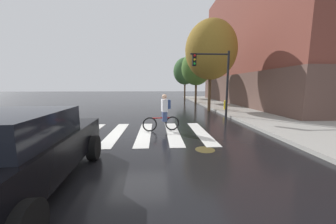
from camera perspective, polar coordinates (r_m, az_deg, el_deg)
ground_plane at (r=8.11m, az=-9.09°, el=-6.64°), size 120.00×120.00×0.00m
sidewalk at (r=11.30m, az=41.47°, el=-4.02°), size 6.50×50.00×0.15m
crosswalk_stripes at (r=8.09m, az=-7.33°, el=-6.61°), size 5.54×3.96×0.01m
manhole_cover at (r=6.18m, az=11.53°, el=-11.46°), size 0.64×0.64×0.01m
sedan_near at (r=4.57m, az=-39.75°, el=-9.60°), size 2.37×4.70×1.59m
cyclist at (r=8.31m, az=-1.34°, el=-0.24°), size 1.70×0.39×1.69m
traffic_light_near at (r=12.01m, az=14.50°, el=11.77°), size 2.47×0.28×4.20m
fire_hydrant at (r=15.47m, az=17.49°, el=2.16°), size 0.33×0.22×0.78m
street_tree_near at (r=15.58m, az=13.26°, el=18.35°), size 4.04×4.04×7.19m
street_tree_mid at (r=21.35m, az=8.86°, el=13.41°), size 3.35×3.35×5.96m
street_tree_far at (r=28.69m, az=5.35°, el=12.61°), size 3.55×3.55×6.31m
corner_building at (r=25.87m, az=38.03°, el=16.97°), size 17.11×20.34×13.59m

